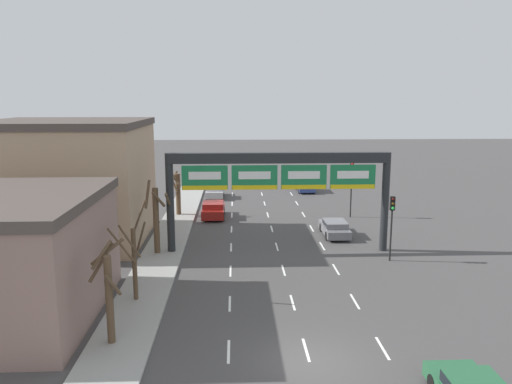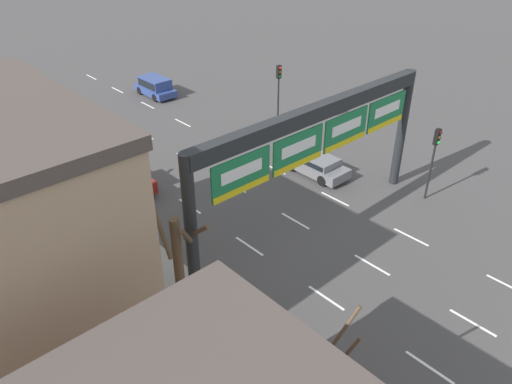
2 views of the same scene
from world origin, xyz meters
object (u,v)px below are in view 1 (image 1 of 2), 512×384
(suv_blue, at_px, (305,184))
(traffic_light_mid_block, at_px, (352,178))
(car_red, at_px, (213,209))
(car_silver, at_px, (215,191))
(tree_bare_second, at_px, (176,189))
(car_grey, at_px, (335,227))
(tree_bare_third, at_px, (108,290))
(traffic_light_near_gantry, at_px, (392,215))
(tree_bare_furthest, at_px, (134,255))
(tree_bare_closest, at_px, (157,216))
(sign_gantry, at_px, (279,176))

(suv_blue, distance_m, traffic_light_mid_block, 13.14)
(traffic_light_mid_block, bearing_deg, car_red, 178.55)
(car_red, relative_size, car_silver, 1.04)
(car_silver, distance_m, tree_bare_second, 9.16)
(car_silver, bearing_deg, car_grey, -57.58)
(car_red, xyz_separation_m, tree_bare_third, (-3.47, -23.29, 1.71))
(car_red, height_order, traffic_light_mid_block, traffic_light_mid_block)
(traffic_light_near_gantry, bearing_deg, tree_bare_third, -145.52)
(tree_bare_second, bearing_deg, traffic_light_near_gantry, -40.79)
(suv_blue, xyz_separation_m, tree_bare_furthest, (-13.30, -31.06, 1.67))
(car_silver, height_order, car_grey, car_silver)
(suv_blue, distance_m, tree_bare_furthest, 33.83)
(car_red, height_order, car_grey, car_red)
(car_grey, bearing_deg, tree_bare_closest, -162.09)
(car_grey, relative_size, traffic_light_near_gantry, 0.99)
(car_red, xyz_separation_m, suv_blue, (10.02, 12.35, 0.11))
(sign_gantry, bearing_deg, suv_blue, 77.39)
(tree_bare_furthest, bearing_deg, sign_gantry, 45.55)
(sign_gantry, distance_m, tree_bare_furthest, 12.09)
(sign_gantry, distance_m, car_silver, 20.71)
(tree_bare_third, bearing_deg, car_silver, 84.31)
(car_silver, relative_size, traffic_light_mid_block, 0.81)
(tree_bare_second, height_order, tree_bare_furthest, tree_bare_furthest)
(suv_blue, relative_size, traffic_light_mid_block, 0.81)
(car_red, distance_m, tree_bare_furthest, 19.09)
(car_silver, relative_size, tree_bare_second, 0.79)
(tree_bare_second, bearing_deg, car_grey, -28.86)
(car_red, distance_m, traffic_light_near_gantry, 17.63)
(tree_bare_closest, bearing_deg, traffic_light_near_gantry, -7.22)
(car_grey, height_order, tree_bare_third, tree_bare_third)
(car_silver, bearing_deg, tree_bare_third, -95.69)
(suv_blue, height_order, car_grey, suv_blue)
(tree_bare_second, distance_m, tree_bare_third, 24.05)
(tree_bare_closest, relative_size, tree_bare_second, 0.96)
(traffic_light_near_gantry, height_order, tree_bare_furthest, tree_bare_furthest)
(sign_gantry, relative_size, tree_bare_closest, 3.09)
(car_grey, bearing_deg, tree_bare_furthest, -136.51)
(tree_bare_closest, bearing_deg, sign_gantry, 2.05)
(suv_blue, height_order, car_silver, suv_blue)
(car_silver, height_order, traffic_light_mid_block, traffic_light_mid_block)
(sign_gantry, xyz_separation_m, tree_bare_second, (-8.28, 11.08, -2.84))
(traffic_light_mid_block, relative_size, tree_bare_furthest, 0.95)
(traffic_light_mid_block, bearing_deg, traffic_light_near_gantry, -90.93)
(sign_gantry, xyz_separation_m, tree_bare_third, (-8.41, -12.96, -2.89))
(traffic_light_mid_block, xyz_separation_m, tree_bare_closest, (-15.66, -10.31, -0.84))
(car_silver, xyz_separation_m, tree_bare_third, (-3.24, -32.48, 1.73))
(car_red, xyz_separation_m, car_grey, (9.68, -6.42, -0.11))
(car_red, relative_size, car_grey, 0.99)
(tree_bare_second, bearing_deg, suv_blue, 40.98)
(car_silver, xyz_separation_m, tree_bare_furthest, (-3.06, -27.90, 1.80))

